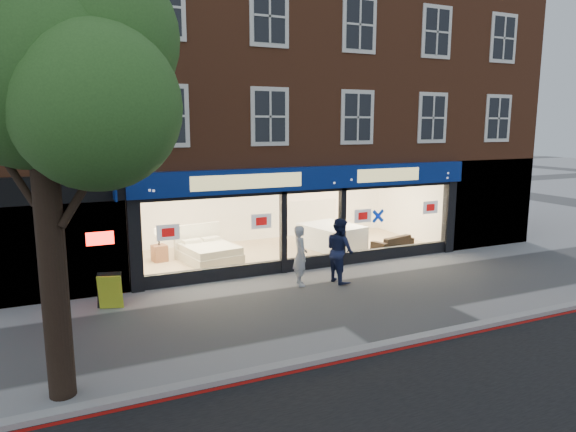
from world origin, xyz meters
TOP-DOWN VIEW (x-y plane):
  - ground at (0.00, 0.00)m, footprint 120.00×120.00m
  - kerb_line at (0.00, -3.10)m, footprint 60.00×0.10m
  - kerb_stone at (0.00, -2.90)m, footprint 60.00×0.25m
  - showroom_floor at (0.00, 5.25)m, footprint 11.00×4.50m
  - building at (-0.02, 6.93)m, footprint 19.00×8.26m
  - street_tree at (-7.57, -2.20)m, footprint 4.00×3.20m
  - display_bed at (-2.91, 4.99)m, footprint 1.94×2.24m
  - bedside_table at (-4.40, 5.63)m, footprint 0.53×0.53m
  - mattress_stack at (1.75, 4.98)m, footprint 2.11×2.45m
  - sofa at (3.70, 3.90)m, footprint 1.80×1.06m
  - a_board at (-6.32, 1.90)m, footprint 0.68×0.54m
  - pedestrian_grey at (-1.12, 1.68)m, footprint 0.53×0.70m
  - pedestrian_blue at (0.05, 1.47)m, footprint 0.80×0.98m

SIDE VIEW (x-z plane):
  - ground at x=0.00m, z-range 0.00..0.00m
  - kerb_line at x=0.00m, z-range 0.00..0.01m
  - showroom_floor at x=0.00m, z-range 0.00..0.10m
  - kerb_stone at x=0.00m, z-range 0.00..0.12m
  - sofa at x=3.70m, z-range 0.10..0.59m
  - bedside_table at x=-4.40m, z-range 0.10..0.65m
  - display_bed at x=-2.91m, z-range -0.14..0.98m
  - a_board at x=-6.32m, z-range 0.00..0.91m
  - mattress_stack at x=1.75m, z-range 0.10..0.94m
  - pedestrian_grey at x=-1.12m, z-range 0.00..1.74m
  - pedestrian_blue at x=0.05m, z-range 0.00..1.91m
  - street_tree at x=-7.57m, z-range 1.64..8.24m
  - building at x=-0.02m, z-range 1.52..11.82m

